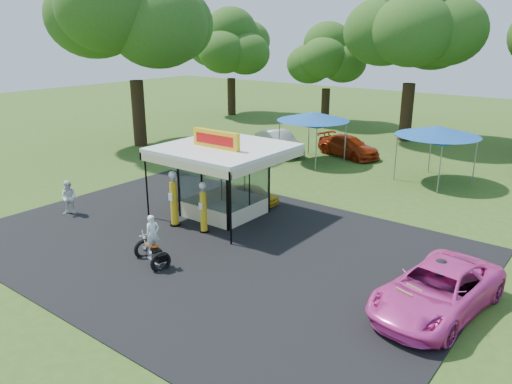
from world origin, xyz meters
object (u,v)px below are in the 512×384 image
gas_pump_left (174,200)px  gas_station_kiosk (224,179)px  motorcycle (153,245)px  spectator_west (70,198)px  bg_car_a (279,142)px  a_frame_sign (408,305)px  gas_pump_right (203,209)px  tent_west (313,117)px  kiosk_car (253,194)px  bg_car_b (348,146)px  pink_sedan (437,290)px  spectator_east_a (439,282)px  tent_east (438,131)px

gas_pump_left → gas_station_kiosk: bearing=71.4°
motorcycle → spectator_west: motorcycle is taller
bg_car_a → motorcycle: bearing=-131.0°
a_frame_sign → motorcycle: bearing=-148.8°
motorcycle → a_frame_sign: motorcycle is taller
gas_pump_right → tent_west: (-2.85, 13.64, 1.94)m
bg_car_a → gas_station_kiosk: bearing=-128.0°
a_frame_sign → kiosk_car: 11.95m
gas_pump_left → kiosk_car: size_ratio=0.92×
gas_station_kiosk → bg_car_b: size_ratio=1.10×
gas_station_kiosk → tent_west: gas_station_kiosk is taller
gas_station_kiosk → a_frame_sign: 11.12m
a_frame_sign → spectator_west: size_ratio=0.63×
pink_sedan → gas_pump_right: bearing=-174.0°
gas_station_kiosk → gas_pump_right: bearing=-71.8°
motorcycle → spectator_east_a: bearing=37.5°
gas_pump_right → spectator_east_a: bearing=1.3°
kiosk_car → tent_east: bearing=-32.9°
gas_pump_right → bg_car_b: (-1.58, 16.43, -0.40)m
spectator_west → spectator_east_a: (16.72, 2.49, -0.07)m
spectator_east_a → tent_east: 14.55m
gas_pump_left → tent_east: tent_east is taller
kiosk_car → pink_sedan: 11.95m
kiosk_car → motorcycle: bearing=-169.9°
tent_east → spectator_west: bearing=-126.6°
spectator_west → gas_station_kiosk: bearing=-3.2°
gas_pump_right → pink_sedan: bearing=-1.7°
spectator_east_a → bg_car_a: size_ratio=0.32×
kiosk_car → gas_pump_right: bearing=-170.6°
spectator_east_a → bg_car_b: 19.98m
a_frame_sign → bg_car_a: size_ratio=0.22×
gas_pump_left → a_frame_sign: bearing=-5.6°
spectator_west → bg_car_a: bearing=47.2°
tent_west → bg_car_a: bearing=169.2°
gas_pump_right → tent_west: 14.06m
bg_car_a → gas_pump_right: bearing=-128.8°
gas_station_kiosk → pink_sedan: size_ratio=1.00×
gas_station_kiosk → bg_car_b: (-0.84, 14.20, -1.07)m
gas_pump_right → motorcycle: gas_pump_right is taller
pink_sedan → tent_west: tent_west is taller
gas_station_kiosk → kiosk_car: 2.56m
bg_car_a → tent_west: (3.14, -0.60, 2.24)m
bg_car_b → tent_east: bearing=-94.2°
bg_car_b → tent_west: size_ratio=1.02×
a_frame_sign → gas_pump_left: bearing=-167.7°
a_frame_sign → spectator_east_a: (0.39, 1.57, 0.24)m
a_frame_sign → bg_car_a: bearing=153.1°
spectator_west → tent_west: (3.76, 15.91, 2.20)m
motorcycle → bg_car_a: bearing=126.7°
spectator_east_a → tent_east: tent_east is taller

